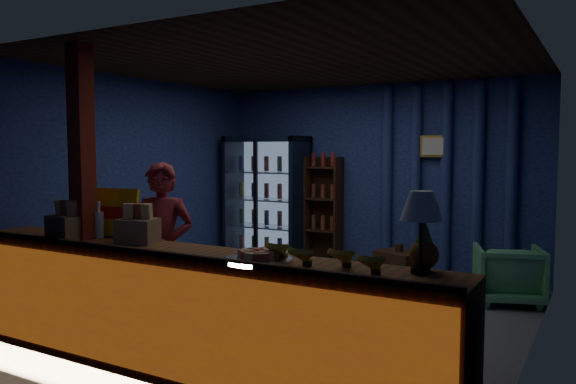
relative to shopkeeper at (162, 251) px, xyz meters
name	(u,v)px	position (x,y,z in m)	size (l,w,h in m)	color
ground	(298,310)	(0.64, 1.38, -0.80)	(4.60, 4.60, 0.00)	#515154
room_walls	(299,163)	(0.64, 1.38, 0.77)	(4.60, 4.60, 4.60)	navy
counter	(179,311)	(0.64, -0.53, -0.32)	(4.40, 0.57, 0.99)	brown
support_post	(83,198)	(-0.41, -0.52, 0.50)	(0.16, 0.16, 2.60)	maroon
beverage_cooler	(269,201)	(-0.91, 3.30, 0.13)	(1.20, 0.62, 1.90)	black
bottle_shelf	(325,213)	(-0.06, 3.44, -0.01)	(0.50, 0.28, 1.60)	#3A1F12
curtain_folds	(446,181)	(1.64, 3.52, 0.50)	(1.74, 0.14, 2.50)	navy
framed_picture	(434,146)	(1.49, 3.48, 0.95)	(0.36, 0.04, 0.28)	gold
shopkeeper	(162,251)	(0.00, 0.00, 0.00)	(0.58, 0.38, 1.60)	maroon
green_chair	(508,274)	(2.54, 2.78, -0.48)	(0.69, 0.71, 0.65)	#5CB86F
side_table	(399,271)	(1.30, 2.73, -0.56)	(0.62, 0.54, 0.57)	#3A1F12
yellow_sign	(112,212)	(-0.30, -0.30, 0.36)	(0.54, 0.16, 0.42)	yellow
soda_bottles	(83,222)	(-0.51, -0.45, 0.28)	(0.42, 0.18, 0.31)	red
snack_box_left	(69,225)	(-0.51, -0.59, 0.27)	(0.34, 0.30, 0.33)	#976E49
snack_box_centre	(138,229)	(0.13, -0.43, 0.26)	(0.36, 0.33, 0.32)	#976E49
pastry_tray	(258,258)	(1.42, -0.60, 0.18)	(0.48, 0.48, 0.08)	silver
banana_bunches	(324,256)	(1.89, -0.55, 0.22)	(0.93, 0.28, 0.15)	gold
table_lamp	(421,209)	(2.48, -0.41, 0.55)	(0.26, 0.26, 0.51)	black
pineapple	(424,250)	(2.48, -0.32, 0.28)	(0.19, 0.19, 0.32)	brown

